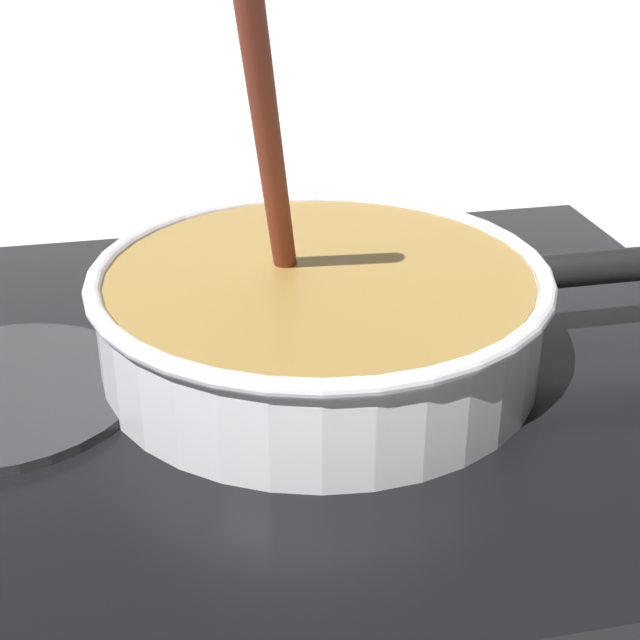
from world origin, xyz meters
The scene contains 5 objects.
ground centered at (0.00, 0.00, -0.02)m, with size 2.40×1.60×0.04m, color #B7B7BC.
hob_plate centered at (-0.02, 0.05, 0.01)m, with size 0.56×0.48×0.01m, color black.
burner_ring centered at (-0.02, 0.05, 0.02)m, with size 0.20×0.20×0.01m, color #592D0C.
spare_burner centered at (-0.21, 0.05, 0.01)m, with size 0.17×0.17×0.01m, color #262628.
cooking_pan centered at (-0.02, 0.05, 0.05)m, with size 0.45×0.28×0.25m.
Camera 1 is at (-0.12, -0.44, 0.30)m, focal length 52.21 mm.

